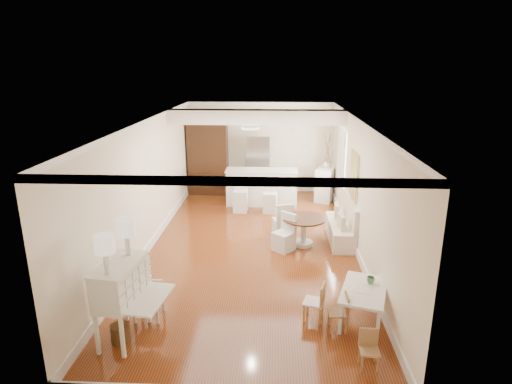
# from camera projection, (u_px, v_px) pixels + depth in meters

# --- Properties ---
(room) EXTENTS (9.00, 9.04, 2.82)m
(room) POSITION_uv_depth(u_px,v_px,m) (255.00, 157.00, 9.21)
(room) COLOR brown
(room) RESTS_ON ground
(secretary_bureau) EXTENTS (1.07, 1.09, 1.21)m
(secretary_bureau) POSITION_uv_depth(u_px,v_px,m) (122.00, 301.00, 6.20)
(secretary_bureau) COLOR white
(secretary_bureau) RESTS_ON ground
(gustavian_armchair) EXTENTS (0.47, 0.47, 0.81)m
(gustavian_armchair) POSITION_uv_depth(u_px,v_px,m) (148.00, 295.00, 6.77)
(gustavian_armchair) COLOR beige
(gustavian_armchair) RESTS_ON ground
(wicker_basket) EXTENTS (0.35, 0.35, 0.27)m
(wicker_basket) POSITION_uv_depth(u_px,v_px,m) (120.00, 333.00, 6.24)
(wicker_basket) COLOR #56381B
(wicker_basket) RESTS_ON ground
(kids_table) EXTENTS (0.95, 1.24, 0.55)m
(kids_table) POSITION_uv_depth(u_px,v_px,m) (363.00, 305.00, 6.73)
(kids_table) COLOR white
(kids_table) RESTS_ON ground
(kids_chair_a) EXTENTS (0.30, 0.30, 0.60)m
(kids_chair_a) POSITION_uv_depth(u_px,v_px,m) (338.00, 312.00, 6.47)
(kids_chair_a) COLOR #986D45
(kids_chair_a) RESTS_ON ground
(kids_chair_b) EXTENTS (0.38, 0.38, 0.64)m
(kids_chair_b) POSITION_uv_depth(u_px,v_px,m) (314.00, 301.00, 6.73)
(kids_chair_b) COLOR tan
(kids_chair_b) RESTS_ON ground
(kids_chair_c) EXTENTS (0.26, 0.26, 0.54)m
(kids_chair_c) POSITION_uv_depth(u_px,v_px,m) (369.00, 350.00, 5.67)
(kids_chair_c) COLOR #9D7147
(kids_chair_c) RESTS_ON ground
(banquette) EXTENTS (0.52, 1.60, 0.98)m
(banquette) POSITION_uv_depth(u_px,v_px,m) (341.00, 221.00, 9.72)
(banquette) COLOR silver
(banquette) RESTS_ON ground
(dining_table) EXTENTS (1.23, 1.23, 0.65)m
(dining_table) POSITION_uv_depth(u_px,v_px,m) (304.00, 231.00, 9.53)
(dining_table) COLOR #472616
(dining_table) RESTS_ON ground
(slip_chair_near) EXTENTS (0.56, 0.56, 0.82)m
(slip_chair_near) POSITION_uv_depth(u_px,v_px,m) (284.00, 233.00, 9.25)
(slip_chair_near) COLOR silver
(slip_chair_near) RESTS_ON ground
(slip_chair_far) EXTENTS (0.51, 0.52, 0.85)m
(slip_chair_far) POSITION_uv_depth(u_px,v_px,m) (283.00, 220.00, 9.98)
(slip_chair_far) COLOR silver
(slip_chair_far) RESTS_ON ground
(breakfast_counter) EXTENTS (2.05, 0.65, 1.03)m
(breakfast_counter) POSITION_uv_depth(u_px,v_px,m) (262.00, 187.00, 12.29)
(breakfast_counter) COLOR white
(breakfast_counter) RESTS_ON ground
(bar_stool_left) EXTENTS (0.39, 0.39, 0.96)m
(bar_stool_left) POSITION_uv_depth(u_px,v_px,m) (241.00, 195.00, 11.67)
(bar_stool_left) COLOR white
(bar_stool_left) RESTS_ON ground
(bar_stool_right) EXTENTS (0.39, 0.39, 0.90)m
(bar_stool_right) POSITION_uv_depth(u_px,v_px,m) (270.00, 197.00, 11.58)
(bar_stool_right) COLOR white
(bar_stool_right) RESTS_ON ground
(pantry_cabinet) EXTENTS (1.20, 0.60, 2.30)m
(pantry_cabinet) POSITION_uv_depth(u_px,v_px,m) (208.00, 157.00, 13.21)
(pantry_cabinet) COLOR #381E11
(pantry_cabinet) RESTS_ON ground
(fridge) EXTENTS (0.75, 0.65, 1.80)m
(fridge) POSITION_uv_depth(u_px,v_px,m) (269.00, 166.00, 13.17)
(fridge) COLOR silver
(fridge) RESTS_ON ground
(sideboard) EXTENTS (0.76, 1.12, 0.98)m
(sideboard) POSITION_uv_depth(u_px,v_px,m) (326.00, 183.00, 12.75)
(sideboard) COLOR silver
(sideboard) RESTS_ON ground
(pencil_cup) EXTENTS (0.15, 0.15, 0.10)m
(pencil_cup) POSITION_uv_depth(u_px,v_px,m) (371.00, 280.00, 6.83)
(pencil_cup) COLOR #538E5C
(pencil_cup) RESTS_ON kids_table
(branch_vase) EXTENTS (0.23, 0.23, 0.19)m
(branch_vase) POSITION_uv_depth(u_px,v_px,m) (326.00, 164.00, 12.61)
(branch_vase) COLOR white
(branch_vase) RESTS_ON sideboard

